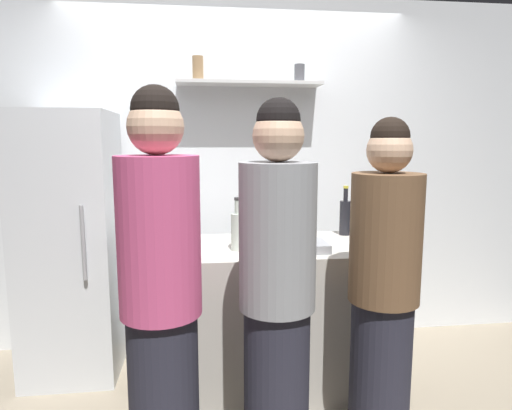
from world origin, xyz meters
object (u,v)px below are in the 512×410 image
baking_pan (298,246)px  wine_bottle_amber_glass (185,234)px  refrigerator (71,245)px  wine_bottle_dark_glass (345,216)px  wine_bottle_pale_glass (237,230)px  person_brown_jacket (383,292)px  person_grey_hoodie (277,297)px  water_bottle_plastic (158,238)px  person_pink_top (161,301)px  utensil_holder (262,246)px

baking_pan → wine_bottle_amber_glass: (-0.64, -0.03, 0.09)m
baking_pan → refrigerator: bearing=159.8°
wine_bottle_dark_glass → wine_bottle_pale_glass: wine_bottle_dark_glass is taller
refrigerator → wine_bottle_dark_glass: (1.82, -0.13, 0.18)m
person_brown_jacket → person_grey_hoodie: 0.56m
refrigerator → baking_pan: size_ratio=5.12×
baking_pan → wine_bottle_dark_glass: bearing=43.5°
water_bottle_plastic → person_pink_top: bearing=-83.9°
person_grey_hoodie → refrigerator: bearing=63.4°
wine_bottle_amber_glass → person_brown_jacket: (0.96, -0.46, -0.22)m
baking_pan → utensil_holder: (-0.23, -0.11, 0.04)m
baking_pan → person_brown_jacket: (0.32, -0.49, -0.12)m
wine_bottle_amber_glass → person_brown_jacket: bearing=-25.4°
baking_pan → wine_bottle_pale_glass: wine_bottle_pale_glass is taller
person_pink_top → wine_bottle_pale_glass: bearing=153.8°
water_bottle_plastic → person_grey_hoodie: bearing=-45.5°
water_bottle_plastic → person_pink_top: (0.07, -0.63, -0.13)m
wine_bottle_dark_glass → person_pink_top: bearing=-137.5°
baking_pan → wine_bottle_pale_glass: (-0.35, 0.05, 0.09)m
person_pink_top → water_bottle_plastic: bearing=-171.8°
wine_bottle_pale_glass → person_grey_hoodie: person_grey_hoodie is taller
baking_pan → person_pink_top: bearing=-138.1°
utensil_holder → person_brown_jacket: size_ratio=0.13×
utensil_holder → wine_bottle_pale_glass: 0.21m
wine_bottle_pale_glass → water_bottle_plastic: bearing=-171.2°
utensil_holder → wine_bottle_dark_glass: size_ratio=0.67×
refrigerator → utensil_holder: (1.18, -0.63, 0.11)m
person_pink_top → person_grey_hoodie: 0.51m
wine_bottle_dark_glass → utensil_holder: bearing=-141.8°
water_bottle_plastic → person_grey_hoodie: size_ratio=0.13×
wine_bottle_pale_glass → person_brown_jacket: person_brown_jacket is taller
wine_bottle_pale_glass → person_pink_top: size_ratio=0.18×
water_bottle_plastic → person_grey_hoodie: (0.57, -0.58, -0.15)m
utensil_holder → baking_pan: bearing=26.5°
refrigerator → water_bottle_plastic: size_ratio=7.94×
baking_pan → wine_bottle_dark_glass: (0.41, 0.39, 0.10)m
refrigerator → water_bottle_plastic: bearing=-41.1°
person_brown_jacket → wine_bottle_dark_glass: bearing=-91.5°
wine_bottle_pale_glass → person_grey_hoodie: 0.68m
utensil_holder → wine_bottle_pale_glass: size_ratio=0.71×
wine_bottle_pale_glass → person_grey_hoodie: size_ratio=0.18×
utensil_holder → wine_bottle_amber_glass: size_ratio=0.70×
wine_bottle_amber_glass → wine_bottle_pale_glass: bearing=15.4°
person_grey_hoodie → wine_bottle_pale_glass: bearing=27.5°
wine_bottle_pale_glass → person_pink_top: bearing=-118.3°
baking_pan → water_bottle_plastic: size_ratio=1.55×
person_brown_jacket → wine_bottle_pale_glass: bearing=-34.3°
person_pink_top → person_brown_jacket: bearing=101.0°
baking_pan → person_pink_top: 0.98m
wine_bottle_pale_glass → person_brown_jacket: 0.89m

